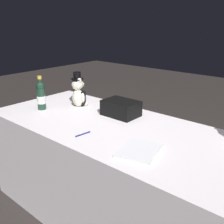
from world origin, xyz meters
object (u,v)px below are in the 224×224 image
at_px(champagne_bottle, 41,95).
at_px(guestbook, 139,151).
at_px(teddy_bear_groom, 79,92).
at_px(gift_case_black, 121,108).
at_px(signing_pen, 82,134).

relative_size(champagne_bottle, guestbook, 1.12).
xyz_separation_m(teddy_bear_groom, gift_case_black, (-0.43, -0.05, -0.07)).
relative_size(teddy_bear_groom, signing_pen, 2.42).
height_order(gift_case_black, guestbook, gift_case_black).
xyz_separation_m(teddy_bear_groom, guestbook, (-0.91, 0.36, -0.12)).
distance_m(champagne_bottle, signing_pen, 0.68).
distance_m(champagne_bottle, guestbook, 1.10).
bearing_deg(guestbook, signing_pen, -8.37).
bearing_deg(teddy_bear_groom, gift_case_black, -172.88).
relative_size(signing_pen, gift_case_black, 0.46).
height_order(teddy_bear_groom, guestbook, teddy_bear_groom).
relative_size(signing_pen, guestbook, 0.49).
xyz_separation_m(signing_pen, guestbook, (-0.43, -0.05, 0.00)).
bearing_deg(teddy_bear_groom, champagne_bottle, 55.76).
distance_m(teddy_bear_groom, champagne_bottle, 0.32).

